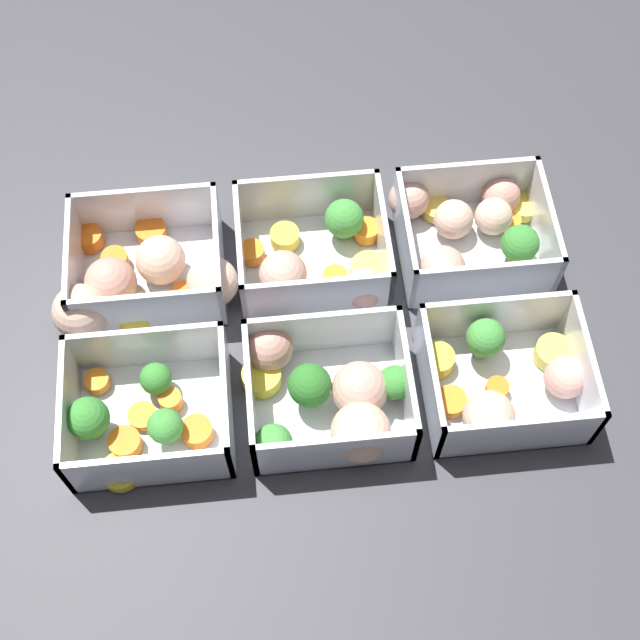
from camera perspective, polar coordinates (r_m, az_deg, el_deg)
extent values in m
plane|color=#38383D|center=(0.83, 0.00, -0.73)|extent=(4.00, 4.00, 0.00)
cube|color=silver|center=(0.88, 9.56, 4.47)|extent=(0.14, 0.12, 0.00)
cube|color=silver|center=(0.89, 9.19, 8.59)|extent=(0.14, 0.01, 0.06)
cube|color=silver|center=(0.83, 10.56, 2.28)|extent=(0.14, 0.00, 0.06)
cube|color=silver|center=(0.88, 14.14, 5.82)|extent=(0.01, 0.12, 0.06)
cube|color=silver|center=(0.85, 5.42, 5.23)|extent=(0.01, 0.12, 0.06)
sphere|color=#D19E8C|center=(0.84, 7.86, 3.30)|extent=(0.06, 0.06, 0.04)
sphere|color=tan|center=(0.90, 11.50, 7.83)|extent=(0.05, 0.05, 0.04)
sphere|color=beige|center=(0.87, 8.54, 6.39)|extent=(0.04, 0.04, 0.04)
cylinder|color=orange|center=(0.86, 12.34, 2.89)|extent=(0.03, 0.03, 0.01)
cylinder|color=#DBC647|center=(0.90, 7.43, 7.05)|extent=(0.04, 0.04, 0.01)
cylinder|color=#49883F|center=(0.88, 12.43, 4.07)|extent=(0.01, 0.01, 0.01)
sphere|color=#388433|center=(0.86, 12.69, 4.79)|extent=(0.04, 0.04, 0.04)
sphere|color=#D19E8C|center=(0.88, 5.70, 7.74)|extent=(0.05, 0.05, 0.04)
cylinder|color=orange|center=(0.90, 12.07, 6.12)|extent=(0.02, 0.02, 0.01)
sphere|color=beige|center=(0.88, 11.04, 6.52)|extent=(0.04, 0.04, 0.04)
cylinder|color=#DBC647|center=(0.91, 12.89, 7.18)|extent=(0.05, 0.05, 0.01)
cube|color=silver|center=(0.86, -0.49, 3.68)|extent=(0.14, 0.12, 0.00)
cube|color=silver|center=(0.87, -0.87, 7.90)|extent=(0.14, 0.01, 0.06)
cube|color=silver|center=(0.81, -0.12, 1.38)|extent=(0.14, 0.00, 0.06)
cube|color=silver|center=(0.84, 4.05, 5.13)|extent=(0.01, 0.12, 0.06)
cube|color=silver|center=(0.84, -5.09, 4.36)|extent=(0.01, 0.12, 0.06)
sphere|color=#D19E8C|center=(0.83, -2.38, 2.95)|extent=(0.06, 0.06, 0.04)
cylinder|color=orange|center=(0.87, 2.99, 5.71)|extent=(0.03, 0.03, 0.01)
sphere|color=#D19E8C|center=(0.82, 2.79, 2.05)|extent=(0.05, 0.05, 0.04)
cylinder|color=#519448|center=(0.87, 1.52, 5.74)|extent=(0.01, 0.01, 0.01)
sphere|color=#42933D|center=(0.86, 1.56, 6.52)|extent=(0.04, 0.04, 0.04)
cylinder|color=orange|center=(0.86, -4.35, 4.31)|extent=(0.03, 0.03, 0.01)
cylinder|color=yellow|center=(0.87, -2.26, 5.32)|extent=(0.03, 0.03, 0.02)
cylinder|color=#DBC647|center=(0.85, 3.18, 3.19)|extent=(0.05, 0.05, 0.01)
cylinder|color=orange|center=(0.84, 0.97, 2.64)|extent=(0.03, 0.03, 0.01)
cube|color=silver|center=(0.87, -10.69, 2.76)|extent=(0.14, 0.12, 0.00)
cube|color=silver|center=(0.88, -11.04, 6.95)|extent=(0.14, 0.01, 0.06)
cube|color=silver|center=(0.82, -10.99, 0.42)|extent=(0.14, 0.00, 0.06)
cube|color=silver|center=(0.84, -6.48, 4.23)|extent=(0.01, 0.12, 0.06)
cube|color=silver|center=(0.86, -15.45, 3.36)|extent=(0.01, 0.12, 0.06)
sphere|color=beige|center=(0.85, -10.17, 3.80)|extent=(0.07, 0.07, 0.05)
cylinder|color=orange|center=(0.89, -10.75, 5.55)|extent=(0.04, 0.04, 0.02)
cylinder|color=yellow|center=(0.84, -11.74, 0.34)|extent=(0.05, 0.05, 0.02)
cylinder|color=orange|center=(0.88, -12.97, 3.75)|extent=(0.04, 0.04, 0.01)
sphere|color=beige|center=(0.83, -15.05, 0.49)|extent=(0.07, 0.07, 0.05)
cylinder|color=orange|center=(0.89, -14.58, 5.08)|extent=(0.04, 0.04, 0.02)
cylinder|color=orange|center=(0.85, -8.62, 1.57)|extent=(0.03, 0.03, 0.01)
sphere|color=tan|center=(0.84, -13.25, 2.34)|extent=(0.06, 0.06, 0.05)
sphere|color=beige|center=(0.83, -6.90, 2.42)|extent=(0.07, 0.07, 0.05)
cube|color=silver|center=(0.82, 11.42, -4.30)|extent=(0.14, 0.12, 0.00)
cube|color=silver|center=(0.81, 11.01, 0.22)|extent=(0.14, 0.00, 0.06)
cube|color=silver|center=(0.77, 12.63, -7.25)|extent=(0.14, 0.01, 0.06)
cube|color=silver|center=(0.81, 16.38, -2.92)|extent=(0.01, 0.12, 0.06)
cube|color=silver|center=(0.78, 7.00, -3.90)|extent=(0.01, 0.12, 0.06)
cylinder|color=#DBC647|center=(0.83, 14.69, -2.06)|extent=(0.04, 0.04, 0.02)
sphere|color=beige|center=(0.78, 10.75, -6.07)|extent=(0.06, 0.06, 0.05)
cylinder|color=orange|center=(0.81, 11.25, -4.36)|extent=(0.03, 0.03, 0.01)
cylinder|color=yellow|center=(0.81, 7.51, -2.55)|extent=(0.04, 0.04, 0.02)
sphere|color=#D19E8C|center=(0.81, 15.43, -3.55)|extent=(0.05, 0.05, 0.04)
cylinder|color=orange|center=(0.79, 8.37, -5.19)|extent=(0.03, 0.03, 0.01)
cylinder|color=#519448|center=(0.82, 10.31, -1.82)|extent=(0.01, 0.01, 0.02)
sphere|color=#42933D|center=(0.80, 10.55, -1.11)|extent=(0.03, 0.03, 0.03)
cube|color=silver|center=(0.79, 0.54, -5.39)|extent=(0.14, 0.12, 0.00)
cube|color=silver|center=(0.79, 0.12, -0.76)|extent=(0.14, 0.00, 0.06)
cube|color=silver|center=(0.75, 1.02, -8.53)|extent=(0.14, 0.01, 0.06)
cube|color=silver|center=(0.77, 5.52, -4.05)|extent=(0.01, 0.12, 0.06)
cube|color=silver|center=(0.77, -4.46, -4.97)|extent=(0.01, 0.12, 0.06)
cylinder|color=#407A37|center=(0.79, -0.65, -4.88)|extent=(0.01, 0.01, 0.02)
sphere|color=#2D7228|center=(0.76, -0.67, -4.19)|extent=(0.04, 0.04, 0.04)
cylinder|color=yellow|center=(0.79, -3.75, -3.68)|extent=(0.05, 0.05, 0.02)
cylinder|color=#49883F|center=(0.79, 4.69, -4.59)|extent=(0.01, 0.01, 0.02)
sphere|color=#388433|center=(0.77, 4.80, -4.02)|extent=(0.03, 0.03, 0.03)
cylinder|color=#519448|center=(0.77, -2.93, -8.39)|extent=(0.01, 0.01, 0.02)
sphere|color=#42933D|center=(0.75, -3.00, -7.86)|extent=(0.03, 0.03, 0.03)
sphere|color=#D19E8C|center=(0.77, 2.55, -4.46)|extent=(0.07, 0.07, 0.05)
sphere|color=beige|center=(0.75, 2.63, -7.19)|extent=(0.07, 0.07, 0.05)
sphere|color=tan|center=(0.79, -3.30, -1.77)|extent=(0.06, 0.06, 0.04)
cube|color=silver|center=(0.80, -10.58, -6.31)|extent=(0.14, 0.12, 0.00)
cube|color=silver|center=(0.80, -10.97, -1.72)|extent=(0.14, 0.00, 0.06)
cube|color=silver|center=(0.75, -10.90, -9.47)|extent=(0.14, 0.01, 0.06)
cube|color=silver|center=(0.77, -5.97, -5.09)|extent=(0.01, 0.12, 0.06)
cube|color=silver|center=(0.79, -15.78, -5.82)|extent=(0.01, 0.12, 0.06)
cylinder|color=orange|center=(0.80, -9.54, -5.08)|extent=(0.02, 0.02, 0.01)
cylinder|color=#49883F|center=(0.80, -14.25, -6.71)|extent=(0.01, 0.01, 0.02)
sphere|color=#388433|center=(0.78, -14.61, -6.09)|extent=(0.04, 0.04, 0.04)
cylinder|color=orange|center=(0.80, -11.28, -6.05)|extent=(0.03, 0.03, 0.01)
cylinder|color=yellow|center=(0.78, -12.62, -9.47)|extent=(0.04, 0.04, 0.01)
cylinder|color=orange|center=(0.78, -7.87, -7.10)|extent=(0.04, 0.04, 0.02)
cylinder|color=#519448|center=(0.78, -9.67, -7.25)|extent=(0.01, 0.01, 0.02)
sphere|color=#42933D|center=(0.76, -9.89, -6.71)|extent=(0.03, 0.03, 0.03)
cylinder|color=orange|center=(0.79, -12.34, -7.71)|extent=(0.04, 0.04, 0.02)
cylinder|color=orange|center=(0.82, -14.07, -3.84)|extent=(0.03, 0.03, 0.01)
cylinder|color=#49883F|center=(0.81, -10.29, -4.18)|extent=(0.01, 0.01, 0.01)
sphere|color=#388433|center=(0.79, -10.47, -3.71)|extent=(0.03, 0.03, 0.03)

